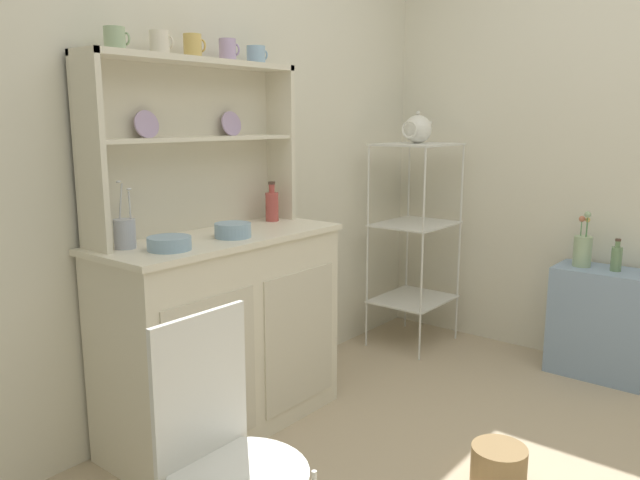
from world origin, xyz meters
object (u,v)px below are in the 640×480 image
hutch_shelf_unit (191,133)px  floor_basket (499,465)px  jam_bottle (272,205)px  side_shelf_blue (600,323)px  wire_chair (223,444)px  hutch_cabinet (224,331)px  cup_sage_0 (115,39)px  utensil_jar (125,233)px  oil_bottle (616,258)px  porcelain_teapot (418,129)px  flower_vase (583,249)px  bakers_rack (415,222)px  bowl_mixing_large (169,243)px

hutch_shelf_unit → floor_basket: size_ratio=4.96×
jam_bottle → side_shelf_blue: bearing=-44.1°
wire_chair → floor_basket: bearing=-27.7°
hutch_cabinet → cup_sage_0: bearing=161.5°
wire_chair → floor_basket: (1.07, -0.31, -0.45)m
side_shelf_blue → utensil_jar: 2.44m
jam_bottle → oil_bottle: jam_bottle is taller
porcelain_teapot → floor_basket: bearing=-137.1°
side_shelf_blue → oil_bottle: bearing=-90.0°
utensil_jar → porcelain_teapot: bearing=-5.1°
side_shelf_blue → floor_basket: size_ratio=2.79×
hutch_shelf_unit → side_shelf_blue: bearing=-37.8°
hutch_cabinet → hutch_shelf_unit: bearing=90.0°
hutch_shelf_unit → cup_sage_0: size_ratio=11.34×
hutch_cabinet → flower_vase: flower_vase is taller
bakers_rack → utensil_jar: bearing=174.9°
side_shelf_blue → oil_bottle: size_ratio=3.42×
cup_sage_0 → jam_bottle: 1.03m
hutch_shelf_unit → side_shelf_blue: 2.30m
bakers_rack → side_shelf_blue: bakers_rack is taller
bakers_rack → floor_basket: (-1.10, -1.02, -0.67)m
wire_chair → flower_vase: size_ratio=2.88×
hutch_shelf_unit → cup_sage_0: cup_sage_0 is taller
hutch_shelf_unit → flower_vase: hutch_shelf_unit is taller
flower_vase → utensil_jar: bearing=152.4°
bakers_rack → flower_vase: 0.92m
bakers_rack → side_shelf_blue: bearing=-79.2°
floor_basket → bowl_mixing_large: bowl_mixing_large is taller
hutch_cabinet → floor_basket: size_ratio=5.31×
bakers_rack → floor_basket: bakers_rack is taller
flower_vase → floor_basket: bearing=-174.6°
bakers_rack → oil_bottle: bearing=-79.7°
hutch_cabinet → hutch_shelf_unit: hutch_shelf_unit is taller
hutch_cabinet → cup_sage_0: (-0.37, 0.12, 1.18)m
floor_basket → oil_bottle: 1.41m
hutch_cabinet → porcelain_teapot: size_ratio=4.36×
hutch_cabinet → cup_sage_0: 1.24m
jam_bottle → flower_vase: bearing=-41.1°
jam_bottle → oil_bottle: 1.77m
side_shelf_blue → oil_bottle: 0.36m
wire_chair → jam_bottle: jam_bottle is taller
flower_vase → porcelain_teapot: bearing=102.3°
hutch_cabinet → utensil_jar: utensil_jar is taller
wire_chair → floor_basket: wire_chair is taller
hutch_cabinet → bakers_rack: 1.48m
side_shelf_blue → wire_chair: size_ratio=0.68×
hutch_cabinet → flower_vase: size_ratio=3.70×
bakers_rack → bowl_mixing_large: bearing=179.5°
floor_basket → wire_chair: bearing=163.8°
wire_chair → bowl_mixing_large: bowl_mixing_large is taller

